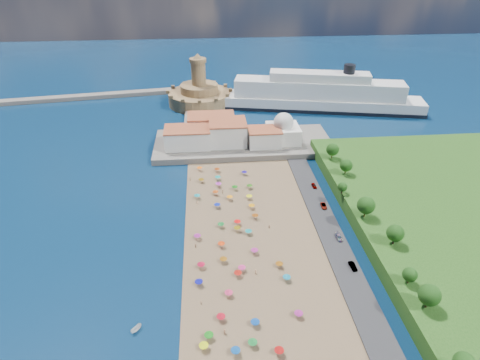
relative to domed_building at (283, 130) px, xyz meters
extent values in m
plane|color=#071938|center=(-30.00, -71.00, -8.97)|extent=(700.00, 700.00, 0.00)
cube|color=#59544C|center=(-20.00, 2.00, -7.47)|extent=(90.00, 36.00, 3.00)
cube|color=#59544C|center=(-42.00, 37.00, -7.77)|extent=(18.00, 70.00, 2.40)
cube|color=#59544C|center=(-140.00, 82.00, -7.67)|extent=(199.03, 34.77, 2.60)
cube|color=silver|center=(-48.00, -2.00, -1.47)|extent=(22.00, 14.00, 9.00)
cube|color=silver|center=(-28.00, 0.00, -0.47)|extent=(18.00, 16.00, 11.00)
cube|color=silver|center=(-10.00, -4.00, -1.97)|extent=(16.00, 12.00, 8.00)
cube|color=silver|center=(-36.00, 12.00, -0.97)|extent=(24.00, 14.00, 10.00)
cube|color=silver|center=(0.00, 0.00, -1.97)|extent=(16.00, 16.00, 8.00)
sphere|color=silver|center=(0.00, 0.00, 4.03)|extent=(10.00, 10.00, 10.00)
cylinder|color=silver|center=(0.00, 0.00, 7.83)|extent=(1.20, 1.20, 1.60)
cylinder|color=#A38251|center=(-42.00, 67.00, -4.97)|extent=(40.00, 40.00, 8.00)
cylinder|color=#A38251|center=(-42.00, 67.00, 1.53)|extent=(24.00, 24.00, 5.00)
cylinder|color=#A38251|center=(-42.00, 67.00, 11.03)|extent=(9.00, 9.00, 14.00)
cylinder|color=#A38251|center=(-42.00, 67.00, 19.23)|extent=(10.40, 10.40, 2.40)
cone|color=#A38251|center=(-42.00, 67.00, 21.93)|extent=(6.00, 6.00, 3.00)
cube|color=black|center=(31.37, 51.98, -7.93)|extent=(130.95, 45.87, 2.09)
cube|color=silver|center=(31.37, 51.98, -5.11)|extent=(129.89, 45.27, 7.73)
cube|color=silver|center=(31.37, 51.98, 3.90)|extent=(103.98, 36.56, 10.30)
cube|color=silver|center=(31.37, 51.98, 11.63)|extent=(61.28, 24.26, 5.15)
cylinder|color=black|center=(48.16, 48.40, 16.78)|extent=(6.87, 6.87, 5.15)
cylinder|color=gray|center=(-43.53, -46.31, -7.72)|extent=(0.07, 0.07, 2.00)
cone|color=teal|center=(-43.53, -46.31, -6.82)|extent=(2.50, 2.50, 0.60)
cylinder|color=gray|center=(-35.23, -77.49, -7.72)|extent=(0.07, 0.07, 2.00)
cone|color=red|center=(-35.23, -77.49, -6.82)|extent=(2.50, 2.50, 0.60)
cylinder|color=gray|center=(-25.25, -71.43, -7.72)|extent=(0.07, 0.07, 2.00)
cone|color=teal|center=(-25.25, -71.43, -6.82)|extent=(2.50, 2.50, 0.60)
cylinder|color=gray|center=(-29.18, -117.47, -7.72)|extent=(0.07, 0.07, 2.00)
cone|color=#157B2E|center=(-29.18, -117.47, -6.82)|extent=(2.50, 2.50, 0.60)
cylinder|color=gray|center=(-30.43, -48.43, -7.72)|extent=(0.07, 0.07, 2.00)
cone|color=orange|center=(-30.43, -48.43, -6.82)|extent=(2.50, 2.50, 0.60)
cylinder|color=gray|center=(-42.50, -22.79, -7.72)|extent=(0.07, 0.07, 2.00)
cone|color=#E2580A|center=(-42.50, -22.79, -6.82)|extent=(2.50, 2.50, 0.60)
cylinder|color=gray|center=(-42.91, -94.77, -7.72)|extent=(0.07, 0.07, 2.00)
cone|color=#0B0D93|center=(-42.91, -94.77, -6.82)|extent=(2.50, 2.50, 0.60)
cylinder|color=gray|center=(-24.32, -81.85, -7.72)|extent=(0.07, 0.07, 2.00)
cone|color=#AB247F|center=(-24.32, -81.85, -6.82)|extent=(2.50, 2.50, 0.60)
cylinder|color=gray|center=(-34.87, -66.42, -7.72)|extent=(0.07, 0.07, 2.00)
cone|color=#147528|center=(-34.87, -66.42, -6.82)|extent=(2.50, 2.50, 0.60)
cylinder|color=gray|center=(-34.51, -37.68, -7.72)|extent=(0.07, 0.07, 2.00)
cone|color=#B727B2|center=(-34.51, -37.68, -6.82)|extent=(2.50, 2.50, 0.60)
cylinder|color=gray|center=(-15.38, -109.32, -7.72)|extent=(0.07, 0.07, 2.00)
cone|color=#9B2179|center=(-15.38, -109.32, -6.82)|extent=(2.50, 2.50, 0.60)
cylinder|color=gray|center=(-27.72, -111.19, -7.72)|extent=(0.07, 0.07, 2.00)
cone|color=#0B419B|center=(-27.72, -111.19, -6.82)|extent=(2.50, 2.50, 0.60)
cylinder|color=gray|center=(-16.01, -95.22, -7.72)|extent=(0.07, 0.07, 2.00)
cone|color=#117A9D|center=(-16.01, -95.22, -6.82)|extent=(2.50, 2.50, 0.60)
cylinder|color=gray|center=(-34.55, -32.00, -7.72)|extent=(0.07, 0.07, 2.00)
cone|color=#10968D|center=(-34.55, -32.00, -6.82)|extent=(2.50, 2.50, 0.60)
cylinder|color=gray|center=(-22.50, -28.50, -7.72)|extent=(0.07, 0.07, 2.00)
cone|color=#190B8F|center=(-22.50, -28.50, -6.82)|extent=(2.50, 2.50, 0.60)
cylinder|color=gray|center=(-22.80, -120.46, -7.72)|extent=(0.07, 0.07, 2.00)
cone|color=#A60E0D|center=(-22.80, -120.46, -6.82)|extent=(2.50, 2.50, 0.60)
cylinder|color=gray|center=(-28.71, -65.42, -7.72)|extent=(0.07, 0.07, 2.00)
cone|color=#F10B0A|center=(-28.71, -65.42, -6.82)|extent=(2.50, 2.50, 0.60)
cylinder|color=gray|center=(-33.72, -119.46, -7.72)|extent=(0.07, 0.07, 2.00)
cone|color=#0C4A9C|center=(-33.72, -119.46, -6.82)|extent=(2.50, 2.50, 0.60)
cylinder|color=gray|center=(-41.69, -117.36, -7.72)|extent=(0.07, 0.07, 2.00)
cone|color=#D4E40C|center=(-41.69, -117.36, -6.82)|extent=(2.50, 2.50, 0.60)
cylinder|color=gray|center=(-36.86, -108.51, -7.72)|extent=(0.07, 0.07, 2.00)
cone|color=#B50E1F|center=(-36.86, -108.51, -6.82)|extent=(2.50, 2.50, 0.60)
cylinder|color=gray|center=(-34.57, -24.68, -7.72)|extent=(0.07, 0.07, 2.00)
cone|color=#88320C|center=(-34.57, -24.68, -6.82)|extent=(2.50, 2.50, 0.60)
cylinder|color=gray|center=(-22.25, -55.35, -7.72)|extent=(0.07, 0.07, 2.00)
cone|color=orange|center=(-22.25, -55.35, -6.82)|extent=(2.50, 2.50, 0.60)
cylinder|color=gray|center=(-29.10, -69.18, -7.72)|extent=(0.07, 0.07, 2.00)
cone|color=#7C690B|center=(-29.10, -69.18, -6.82)|extent=(2.50, 2.50, 0.60)
cylinder|color=gray|center=(-22.46, -48.56, -7.72)|extent=(0.07, 0.07, 2.00)
cone|color=#F1ED0D|center=(-22.46, -48.56, -6.82)|extent=(2.50, 2.50, 0.60)
cylinder|color=gray|center=(-21.69, -62.17, -7.72)|extent=(0.07, 0.07, 2.00)
cone|color=#88400C|center=(-21.69, -62.17, -6.82)|extent=(2.50, 2.50, 0.60)
cylinder|color=gray|center=(-34.18, -99.97, -7.72)|extent=(0.07, 0.07, 2.00)
cone|color=#CC2B5B|center=(-34.18, -99.97, -6.82)|extent=(2.50, 2.50, 0.60)
cylinder|color=gray|center=(-34.95, -85.31, -7.72)|extent=(0.07, 0.07, 2.00)
cone|color=#87500C|center=(-34.95, -85.31, -6.82)|extent=(2.50, 2.50, 0.60)
cylinder|color=gray|center=(-29.36, -89.79, -7.72)|extent=(0.07, 0.07, 2.00)
cone|color=#CC2B75|center=(-29.36, -89.79, -6.82)|extent=(2.50, 2.50, 0.60)
cylinder|color=gray|center=(-40.32, -114.26, -7.72)|extent=(0.07, 0.07, 2.00)
cone|color=#167F16|center=(-40.32, -114.26, -6.82)|extent=(2.50, 2.50, 0.60)
cylinder|color=gray|center=(-41.79, -33.57, -7.72)|extent=(0.07, 0.07, 2.00)
cone|color=#805B0B|center=(-41.79, -33.57, -6.82)|extent=(2.50, 2.50, 0.60)
cylinder|color=gray|center=(-21.47, -40.43, -7.72)|extent=(0.07, 0.07, 2.00)
cone|color=#276712|center=(-21.47, -40.43, -6.82)|extent=(2.50, 2.50, 0.60)
cylinder|color=gray|center=(-36.00, -44.12, -7.72)|extent=(0.07, 0.07, 2.00)
cone|color=#C4490F|center=(-36.00, -44.12, -6.82)|extent=(2.50, 2.50, 0.60)
cylinder|color=gray|center=(-27.75, -40.88, -7.72)|extent=(0.07, 0.07, 2.00)
cone|color=#176F13|center=(-27.75, -40.88, -6.82)|extent=(2.50, 2.50, 0.60)
cylinder|color=gray|center=(-17.26, -89.12, -7.72)|extent=(0.07, 0.07, 2.00)
cone|color=#91510D|center=(-17.26, -89.12, -6.82)|extent=(2.50, 2.50, 0.60)
cylinder|color=gray|center=(-43.38, -72.42, -7.72)|extent=(0.07, 0.07, 2.00)
cone|color=#992080|center=(-43.38, -72.42, -6.82)|extent=(2.50, 2.50, 0.60)
cylinder|color=gray|center=(-35.65, -53.55, -7.72)|extent=(0.07, 0.07, 2.00)
cone|color=#0C20A8|center=(-35.65, -53.55, -6.82)|extent=(2.50, 2.50, 0.60)
cylinder|color=gray|center=(-30.81, -92.03, -7.72)|extent=(0.07, 0.07, 2.00)
cone|color=#A5160D|center=(-30.81, -92.03, -6.82)|extent=(2.50, 2.50, 0.60)
cylinder|color=gray|center=(-42.19, -87.23, -7.72)|extent=(0.07, 0.07, 2.00)
cone|color=#AB0D2C|center=(-42.19, -87.23, -6.82)|extent=(2.50, 2.50, 0.60)
imported|color=tan|center=(-33.19, -43.30, -7.82)|extent=(0.83, 0.98, 1.80)
imported|color=tan|center=(-17.29, -68.70, -7.87)|extent=(0.66, 0.47, 1.71)
imported|color=tan|center=(-46.69, -31.39, -7.83)|extent=(0.74, 1.13, 1.78)
imported|color=tan|center=(-42.27, -102.48, -7.93)|extent=(0.51, 0.65, 1.58)
imported|color=tan|center=(-43.53, -50.48, -7.80)|extent=(1.26, 1.37, 1.85)
imported|color=tan|center=(-25.08, -91.38, -7.88)|extent=(0.91, 0.68, 1.69)
imported|color=tan|center=(-36.12, -113.13, -7.81)|extent=(0.96, 1.77, 1.82)
imported|color=tan|center=(-43.89, -77.14, -7.90)|extent=(0.95, 1.01, 1.66)
imported|color=white|center=(-59.73, -109.80, -8.27)|extent=(3.37, 3.72, 1.41)
imported|color=gray|center=(6.00, -42.37, -7.63)|extent=(1.82, 3.91, 1.30)
imported|color=gray|center=(6.00, -57.52, -7.66)|extent=(2.36, 4.59, 1.24)
imported|color=gray|center=(6.00, -77.13, -7.62)|extent=(1.95, 4.55, 1.30)
imported|color=gray|center=(6.00, -91.94, -7.57)|extent=(1.89, 4.38, 1.40)
cylinder|color=#382314|center=(17.82, -113.95, -1.35)|extent=(0.50, 0.50, 3.25)
sphere|color=#14380F|center=(17.82, -113.95, 1.58)|extent=(5.86, 5.86, 5.86)
cylinder|color=#382314|center=(17.00, -104.96, -1.80)|extent=(0.50, 0.50, 2.35)
sphere|color=#14380F|center=(17.00, -104.96, 0.31)|extent=(4.23, 4.23, 4.23)
cylinder|color=#382314|center=(20.06, -87.69, -1.42)|extent=(0.50, 0.50, 3.11)
sphere|color=#14380F|center=(20.06, -87.69, 1.38)|extent=(5.59, 5.59, 5.59)
cylinder|color=#382314|center=(16.09, -72.27, -1.22)|extent=(0.50, 0.50, 3.51)
sphere|color=#14380F|center=(16.09, -72.27, 1.94)|extent=(6.32, 6.32, 6.32)
cylinder|color=#382314|center=(12.89, -56.29, -1.93)|extent=(0.50, 0.50, 2.10)
sphere|color=#14380F|center=(12.89, -56.29, -0.04)|extent=(3.78, 3.78, 3.78)
cylinder|color=#382314|center=(19.01, -41.56, -1.51)|extent=(0.50, 0.50, 2.94)
sphere|color=#14380F|center=(19.01, -41.56, 1.14)|extent=(5.28, 5.28, 5.28)
cylinder|color=#382314|center=(17.48, -26.97, -1.38)|extent=(0.50, 0.50, 3.20)
sphere|color=#14380F|center=(17.48, -26.97, 1.50)|extent=(5.76, 5.76, 5.76)
camera|label=1|loc=(-38.44, -184.32, 80.82)|focal=30.00mm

